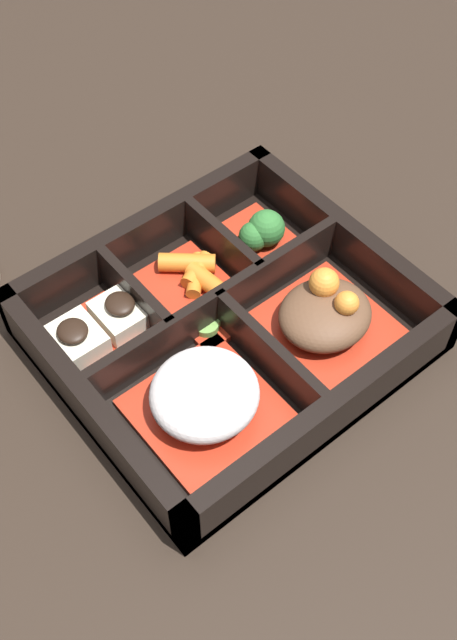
% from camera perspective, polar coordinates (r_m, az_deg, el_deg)
% --- Properties ---
extents(ground_plane, '(3.00, 3.00, 0.00)m').
position_cam_1_polar(ground_plane, '(0.60, 0.00, -1.45)').
color(ground_plane, black).
extents(bento_base, '(0.27, 0.24, 0.01)m').
position_cam_1_polar(bento_base, '(0.59, 0.00, -1.16)').
color(bento_base, black).
rests_on(bento_base, ground_plane).
extents(bento_rim, '(0.27, 0.24, 0.05)m').
position_cam_1_polar(bento_rim, '(0.58, -0.23, 0.21)').
color(bento_rim, black).
rests_on(bento_rim, ground_plane).
extents(bowl_stew, '(0.10, 0.10, 0.05)m').
position_cam_1_polar(bowl_stew, '(0.58, 7.38, 0.38)').
color(bowl_stew, '#B22D19').
rests_on(bowl_stew, bento_base).
extents(bowl_rice, '(0.10, 0.10, 0.04)m').
position_cam_1_polar(bowl_rice, '(0.53, -1.83, -5.85)').
color(bowl_rice, '#B22D19').
rests_on(bowl_rice, bento_base).
extents(bowl_greens, '(0.06, 0.07, 0.04)m').
position_cam_1_polar(bowl_greens, '(0.64, 2.51, 6.64)').
color(bowl_greens, '#B22D19').
rests_on(bowl_greens, bento_base).
extents(bowl_carrots, '(0.07, 0.07, 0.02)m').
position_cam_1_polar(bowl_carrots, '(0.61, -2.88, 3.21)').
color(bowl_carrots, '#B22D19').
rests_on(bowl_carrots, bento_base).
extents(bowl_tofu, '(0.08, 0.07, 0.03)m').
position_cam_1_polar(bowl_tofu, '(0.58, -9.88, -0.68)').
color(bowl_tofu, '#B22D19').
rests_on(bowl_tofu, bento_base).
extents(bowl_pickles, '(0.04, 0.04, 0.01)m').
position_cam_1_polar(bowl_pickles, '(0.59, -1.47, -0.28)').
color(bowl_pickles, '#B22D19').
rests_on(bowl_pickles, bento_base).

